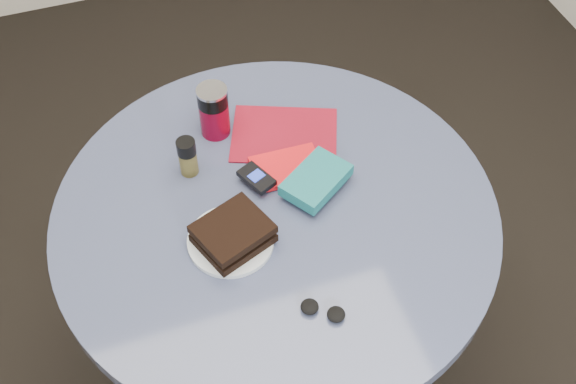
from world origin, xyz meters
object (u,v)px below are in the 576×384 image
object	(u,v)px
plate	(231,241)
headphones	(323,310)
pepper_grinder	(188,157)
red_book	(287,167)
novel	(316,180)
mp3_player	(256,178)
table	(276,251)
soda_can	(214,111)
magazine	(284,135)
sandwich	(233,234)

from	to	relation	value
plate	headphones	world-z (taller)	headphones
pepper_grinder	plate	bearing A→B (deg)	-81.21
red_book	novel	distance (m)	0.09
plate	mp3_player	bearing A→B (deg)	53.42
table	red_book	world-z (taller)	red_book
soda_can	headphones	bearing A→B (deg)	-82.96
red_book	novel	world-z (taller)	novel
mp3_player	headphones	world-z (taller)	mp3_player
plate	mp3_player	world-z (taller)	mp3_player
plate	magazine	xyz separation A→B (m)	(0.21, 0.26, -0.00)
novel	mp3_player	distance (m)	0.14
novel	headphones	bearing A→B (deg)	-141.60
sandwich	magazine	distance (m)	0.34
mp3_player	magazine	bearing A→B (deg)	49.15
plate	mp3_player	xyz separation A→B (m)	(0.10, 0.14, 0.02)
pepper_grinder	mp3_player	xyz separation A→B (m)	(0.14, -0.09, -0.03)
pepper_grinder	novel	distance (m)	0.30
plate	headphones	size ratio (longest dim) A/B	1.95
plate	sandwich	bearing A→B (deg)	-50.11
pepper_grinder	soda_can	bearing A→B (deg)	48.98
pepper_grinder	red_book	size ratio (longest dim) A/B	0.63
red_book	mp3_player	distance (m)	0.08
soda_can	headphones	xyz separation A→B (m)	(0.07, -0.56, -0.06)
headphones	red_book	bearing A→B (deg)	81.96
table	novel	size ratio (longest dim) A/B	6.49
table	magazine	xyz separation A→B (m)	(0.09, 0.21, 0.17)
plate	soda_can	bearing A→B (deg)	80.20
table	mp3_player	distance (m)	0.21
sandwich	novel	distance (m)	0.24
magazine	soda_can	bearing A→B (deg)	177.82
red_book	table	bearing A→B (deg)	-119.65
soda_can	mp3_player	xyz separation A→B (m)	(0.04, -0.20, -0.04)
headphones	soda_can	bearing A→B (deg)	97.04
pepper_grinder	headphones	xyz separation A→B (m)	(0.16, -0.45, -0.04)
magazine	headphones	world-z (taller)	headphones
magazine	novel	distance (m)	0.19
sandwich	headphones	distance (m)	0.25
red_book	mp3_player	world-z (taller)	mp3_player
mp3_player	headphones	xyz separation A→B (m)	(0.03, -0.36, -0.01)
soda_can	pepper_grinder	world-z (taller)	soda_can
plate	pepper_grinder	xyz separation A→B (m)	(-0.03, 0.23, 0.05)
sandwich	soda_can	world-z (taller)	soda_can
soda_can	pepper_grinder	bearing A→B (deg)	-131.02
soda_can	mp3_player	distance (m)	0.20
pepper_grinder	headphones	size ratio (longest dim) A/B	1.05
novel	table	bearing A→B (deg)	159.84
pepper_grinder	novel	bearing A→B (deg)	-29.32
table	headphones	distance (m)	0.33
plate	pepper_grinder	world-z (taller)	pepper_grinder
plate	mp3_player	distance (m)	0.17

